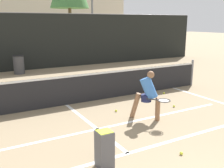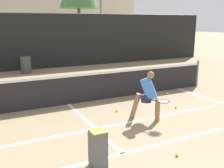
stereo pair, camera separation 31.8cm
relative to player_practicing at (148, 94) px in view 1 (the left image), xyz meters
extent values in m
cube|color=white|center=(-1.51, -1.37, -0.72)|extent=(11.00, 0.10, 0.01)
cube|color=white|center=(-1.51, 0.04, -0.72)|extent=(8.25, 0.10, 0.01)
cube|color=white|center=(-1.51, 0.46, -0.72)|extent=(0.10, 3.65, 0.01)
cube|color=white|center=(3.00, 0.46, -0.72)|extent=(0.10, 4.65, 0.01)
cylinder|color=slate|center=(3.99, 2.28, -0.19)|extent=(0.09, 0.09, 1.07)
cube|color=#232326|center=(-1.51, 2.28, -0.25)|extent=(11.00, 0.02, 0.95)
cube|color=white|center=(-1.51, 2.28, 0.20)|extent=(11.00, 0.03, 0.06)
cube|color=black|center=(-1.51, 9.29, 0.79)|extent=(24.00, 0.06, 3.02)
cylinder|color=slate|center=(-1.51, 9.29, 2.32)|extent=(24.00, 0.04, 0.04)
cylinder|color=#8C6042|center=(0.18, -0.20, -0.41)|extent=(0.13, 0.13, 0.62)
cylinder|color=#8C6042|center=(-0.22, 0.27, -0.37)|extent=(0.30, 0.32, 0.72)
cylinder|color=#1E234C|center=(-0.03, 0.04, -0.13)|extent=(0.28, 0.28, 0.19)
cylinder|color=#3F7ACC|center=(0.01, 0.00, 0.15)|extent=(0.45, 0.46, 0.69)
sphere|color=#8C6042|center=(0.04, -0.03, 0.52)|extent=(0.19, 0.19, 0.19)
cylinder|color=#262628|center=(-0.07, -0.26, -0.08)|extent=(0.22, 0.25, 0.03)
torus|color=#262628|center=(0.13, -0.49, -0.08)|extent=(0.48, 0.48, 0.02)
cylinder|color=beige|center=(0.13, -0.49, -0.08)|extent=(0.37, 0.37, 0.01)
sphere|color=#D1E033|center=(1.34, 0.41, -0.69)|extent=(0.07, 0.07, 0.07)
sphere|color=#D1E033|center=(-0.60, -1.94, -0.69)|extent=(0.07, 0.07, 0.07)
sphere|color=#D1E033|center=(-0.45, 0.93, -0.69)|extent=(0.07, 0.07, 0.07)
sphere|color=#D1E033|center=(2.08, 1.76, -0.69)|extent=(0.07, 0.07, 0.07)
sphere|color=#D1E033|center=(0.98, 1.93, -0.69)|extent=(0.07, 0.07, 0.07)
cube|color=#4C4C51|center=(-2.16, -1.58, -0.37)|extent=(0.28, 0.28, 0.70)
cube|color=#D1E033|center=(-2.16, -1.58, -0.04)|extent=(0.25, 0.25, 0.06)
cylinder|color=#3F3F42|center=(-1.86, 8.35, -0.28)|extent=(0.53, 0.53, 0.89)
cylinder|color=black|center=(-1.86, 8.35, 0.19)|extent=(0.55, 0.55, 0.04)
cylinder|color=slate|center=(5.61, 15.40, 3.50)|extent=(0.16, 0.16, 8.44)
cylinder|color=brown|center=(4.23, 17.05, 1.14)|extent=(0.28, 0.28, 3.73)
camera|label=1|loc=(-4.16, -5.42, 1.89)|focal=42.00mm
camera|label=2|loc=(-3.88, -5.57, 1.89)|focal=42.00mm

